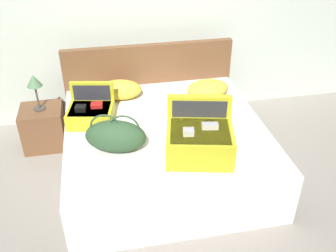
{
  "coord_description": "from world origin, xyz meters",
  "views": [
    {
      "loc": [
        -0.56,
        -2.58,
        2.49
      ],
      "look_at": [
        0.0,
        0.26,
        0.62
      ],
      "focal_mm": 40.51,
      "sensor_mm": 36.0,
      "label": 1
    }
  ],
  "objects_px": {
    "hard_case_medium": "(91,112)",
    "pillow_near_headboard": "(120,90)",
    "pillow_center_head": "(208,89)",
    "hard_case_large": "(199,138)",
    "nightstand": "(44,127)",
    "duffel_bag": "(116,136)",
    "table_lamp": "(34,83)",
    "bed": "(165,149)"
  },
  "relations": [
    {
      "from": "pillow_center_head",
      "to": "table_lamp",
      "type": "xyz_separation_m",
      "value": [
        -1.8,
        0.16,
        0.16
      ]
    },
    {
      "from": "pillow_near_headboard",
      "to": "nightstand",
      "type": "relative_size",
      "value": 0.98
    },
    {
      "from": "hard_case_medium",
      "to": "duffel_bag",
      "type": "distance_m",
      "value": 0.57
    },
    {
      "from": "pillow_center_head",
      "to": "hard_case_medium",
      "type": "bearing_deg",
      "value": -167.65
    },
    {
      "from": "hard_case_large",
      "to": "duffel_bag",
      "type": "xyz_separation_m",
      "value": [
        -0.69,
        0.18,
        -0.01
      ]
    },
    {
      "from": "nightstand",
      "to": "hard_case_large",
      "type": "bearing_deg",
      "value": -38.86
    },
    {
      "from": "duffel_bag",
      "to": "pillow_near_headboard",
      "type": "bearing_deg",
      "value": 82.57
    },
    {
      "from": "bed",
      "to": "table_lamp",
      "type": "xyz_separation_m",
      "value": [
        -1.22,
        0.69,
        0.51
      ]
    },
    {
      "from": "table_lamp",
      "to": "hard_case_large",
      "type": "bearing_deg",
      "value": -38.86
    },
    {
      "from": "table_lamp",
      "to": "nightstand",
      "type": "bearing_deg",
      "value": 0.0
    },
    {
      "from": "hard_case_large",
      "to": "hard_case_medium",
      "type": "height_order",
      "value": "hard_case_large"
    },
    {
      "from": "pillow_near_headboard",
      "to": "pillow_center_head",
      "type": "relative_size",
      "value": 0.99
    },
    {
      "from": "nightstand",
      "to": "bed",
      "type": "bearing_deg",
      "value": -29.35
    },
    {
      "from": "hard_case_large",
      "to": "pillow_near_headboard",
      "type": "distance_m",
      "value": 1.26
    },
    {
      "from": "pillow_near_headboard",
      "to": "hard_case_medium",
      "type": "bearing_deg",
      "value": -128.44
    },
    {
      "from": "hard_case_medium",
      "to": "nightstand",
      "type": "relative_size",
      "value": 1.06
    },
    {
      "from": "hard_case_large",
      "to": "duffel_bag",
      "type": "distance_m",
      "value": 0.71
    },
    {
      "from": "duffel_bag",
      "to": "table_lamp",
      "type": "height_order",
      "value": "duffel_bag"
    },
    {
      "from": "duffel_bag",
      "to": "hard_case_medium",
      "type": "bearing_deg",
      "value": 110.6
    },
    {
      "from": "pillow_near_headboard",
      "to": "pillow_center_head",
      "type": "bearing_deg",
      "value": -7.92
    },
    {
      "from": "pillow_center_head",
      "to": "pillow_near_headboard",
      "type": "bearing_deg",
      "value": 172.08
    },
    {
      "from": "hard_case_medium",
      "to": "duffel_bag",
      "type": "height_order",
      "value": "duffel_bag"
    },
    {
      "from": "hard_case_large",
      "to": "duffel_bag",
      "type": "bearing_deg",
      "value": 177.99
    },
    {
      "from": "hard_case_large",
      "to": "bed",
      "type": "bearing_deg",
      "value": 126.78
    },
    {
      "from": "hard_case_medium",
      "to": "pillow_near_headboard",
      "type": "relative_size",
      "value": 1.08
    },
    {
      "from": "hard_case_large",
      "to": "pillow_center_head",
      "type": "bearing_deg",
      "value": 82.47
    },
    {
      "from": "pillow_near_headboard",
      "to": "pillow_center_head",
      "type": "height_order",
      "value": "pillow_near_headboard"
    },
    {
      "from": "nightstand",
      "to": "hard_case_medium",
      "type": "bearing_deg",
      "value": -38.97
    },
    {
      "from": "bed",
      "to": "nightstand",
      "type": "height_order",
      "value": "bed"
    },
    {
      "from": "hard_case_large",
      "to": "table_lamp",
      "type": "height_order",
      "value": "hard_case_large"
    },
    {
      "from": "duffel_bag",
      "to": "bed",
      "type": "bearing_deg",
      "value": 30.14
    },
    {
      "from": "hard_case_medium",
      "to": "pillow_near_headboard",
      "type": "xyz_separation_m",
      "value": [
        0.32,
        0.41,
        0.0
      ]
    },
    {
      "from": "hard_case_large",
      "to": "hard_case_medium",
      "type": "relative_size",
      "value": 1.33
    },
    {
      "from": "duffel_bag",
      "to": "pillow_near_headboard",
      "type": "xyz_separation_m",
      "value": [
        0.12,
        0.94,
        -0.04
      ]
    },
    {
      "from": "hard_case_large",
      "to": "pillow_center_head",
      "type": "height_order",
      "value": "hard_case_large"
    },
    {
      "from": "pillow_center_head",
      "to": "nightstand",
      "type": "distance_m",
      "value": 1.84
    },
    {
      "from": "hard_case_large",
      "to": "table_lamp",
      "type": "bearing_deg",
      "value": 154.01
    },
    {
      "from": "nightstand",
      "to": "table_lamp",
      "type": "bearing_deg",
      "value": 0.0
    },
    {
      "from": "hard_case_medium",
      "to": "nightstand",
      "type": "height_order",
      "value": "hard_case_medium"
    },
    {
      "from": "hard_case_medium",
      "to": "pillow_center_head",
      "type": "distance_m",
      "value": 1.29
    },
    {
      "from": "hard_case_medium",
      "to": "pillow_center_head",
      "type": "height_order",
      "value": "hard_case_medium"
    },
    {
      "from": "hard_case_large",
      "to": "nightstand",
      "type": "relative_size",
      "value": 1.41
    }
  ]
}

